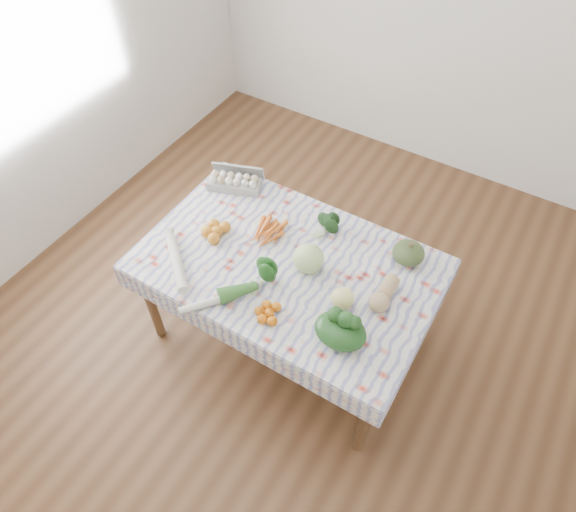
# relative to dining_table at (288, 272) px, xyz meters

# --- Properties ---
(ground) EXTENTS (4.50, 4.50, 0.00)m
(ground) POSITION_rel_dining_table_xyz_m (0.00, 0.00, -0.68)
(ground) COLOR #51311B
(ground) RESTS_ON ground
(dining_table) EXTENTS (1.60, 1.00, 0.75)m
(dining_table) POSITION_rel_dining_table_xyz_m (0.00, 0.00, 0.00)
(dining_table) COLOR brown
(dining_table) RESTS_ON ground
(tablecloth) EXTENTS (1.66, 1.06, 0.01)m
(tablecloth) POSITION_rel_dining_table_xyz_m (0.00, 0.00, 0.08)
(tablecloth) COLOR white
(tablecloth) RESTS_ON dining_table
(egg_carton) EXTENTS (0.36, 0.24, 0.09)m
(egg_carton) POSITION_rel_dining_table_xyz_m (-0.61, 0.35, 0.13)
(egg_carton) COLOR #A0A09A
(egg_carton) RESTS_ON tablecloth
(carrot_bunch) EXTENTS (0.28, 0.26, 0.05)m
(carrot_bunch) POSITION_rel_dining_table_xyz_m (-0.22, 0.08, 0.11)
(carrot_bunch) COLOR orange
(carrot_bunch) RESTS_ON tablecloth
(kale_bunch) EXTENTS (0.17, 0.16, 0.12)m
(kale_bunch) POSITION_rel_dining_table_xyz_m (0.07, 0.32, 0.15)
(kale_bunch) COLOR #173714
(kale_bunch) RESTS_ON tablecloth
(kabocha_squash) EXTENTS (0.20, 0.20, 0.12)m
(kabocha_squash) POSITION_rel_dining_table_xyz_m (0.56, 0.37, 0.14)
(kabocha_squash) COLOR #3C4F26
(kabocha_squash) RESTS_ON tablecloth
(cabbage) EXTENTS (0.21, 0.21, 0.17)m
(cabbage) POSITION_rel_dining_table_xyz_m (0.12, 0.02, 0.17)
(cabbage) COLOR #BADB87
(cabbage) RESTS_ON tablecloth
(butternut_squash) EXTENTS (0.11, 0.24, 0.11)m
(butternut_squash) POSITION_rel_dining_table_xyz_m (0.56, 0.05, 0.14)
(butternut_squash) COLOR tan
(butternut_squash) RESTS_ON tablecloth
(orange_cluster) EXTENTS (0.23, 0.23, 0.08)m
(orange_cluster) POSITION_rel_dining_table_xyz_m (-0.46, -0.04, 0.12)
(orange_cluster) COLOR orange
(orange_cluster) RESTS_ON tablecloth
(broccoli) EXTENTS (0.15, 0.15, 0.10)m
(broccoli) POSITION_rel_dining_table_xyz_m (-0.06, -0.19, 0.14)
(broccoli) COLOR #1B5218
(broccoli) RESTS_ON tablecloth
(mandarin_cluster) EXTENTS (0.23, 0.23, 0.05)m
(mandarin_cluster) POSITION_rel_dining_table_xyz_m (0.10, -0.35, 0.11)
(mandarin_cluster) COLOR #D2670D
(mandarin_cluster) RESTS_ON tablecloth
(grapefruit) EXTENTS (0.14, 0.14, 0.12)m
(grapefruit) POSITION_rel_dining_table_xyz_m (0.39, -0.10, 0.14)
(grapefruit) COLOR #EFEB83
(grapefruit) RESTS_ON tablecloth
(spinach_bag) EXTENTS (0.28, 0.23, 0.12)m
(spinach_bag) POSITION_rel_dining_table_xyz_m (0.47, -0.28, 0.14)
(spinach_bag) COLOR #153713
(spinach_bag) RESTS_ON tablecloth
(daikon) EXTENTS (0.35, 0.32, 0.06)m
(daikon) POSITION_rel_dining_table_xyz_m (-0.52, -0.34, 0.11)
(daikon) COLOR silver
(daikon) RESTS_ON tablecloth
(leek) EXTENTS (0.29, 0.36, 0.05)m
(leek) POSITION_rel_dining_table_xyz_m (-0.18, -0.43, 0.11)
(leek) COLOR beige
(leek) RESTS_ON tablecloth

